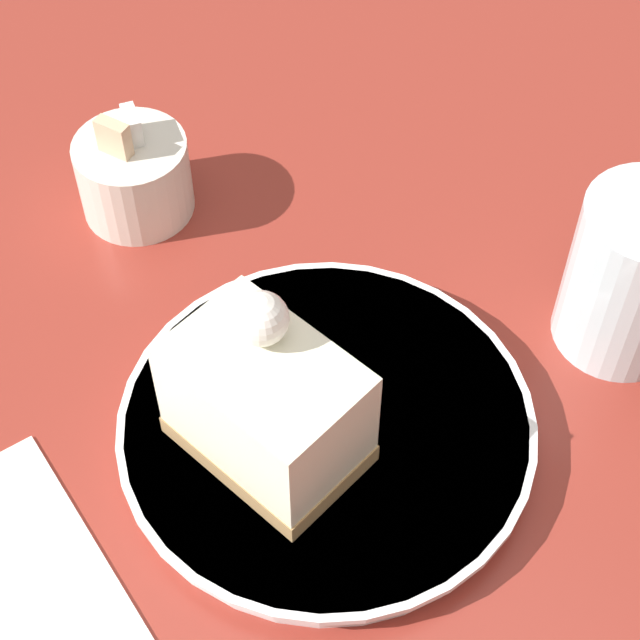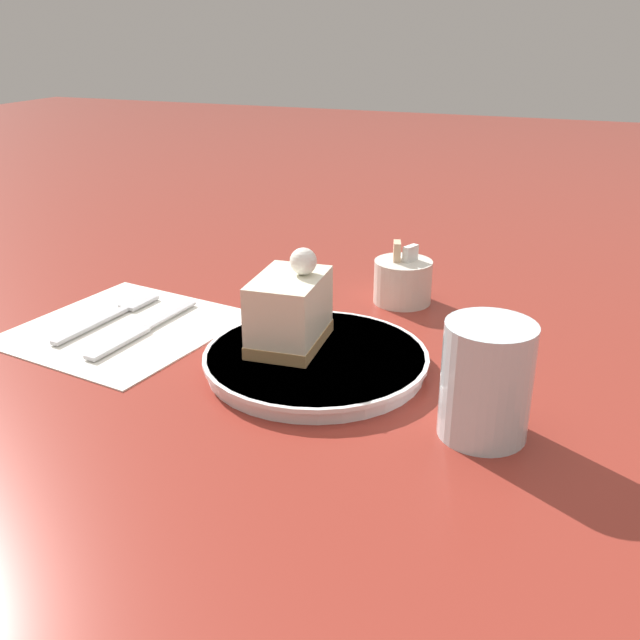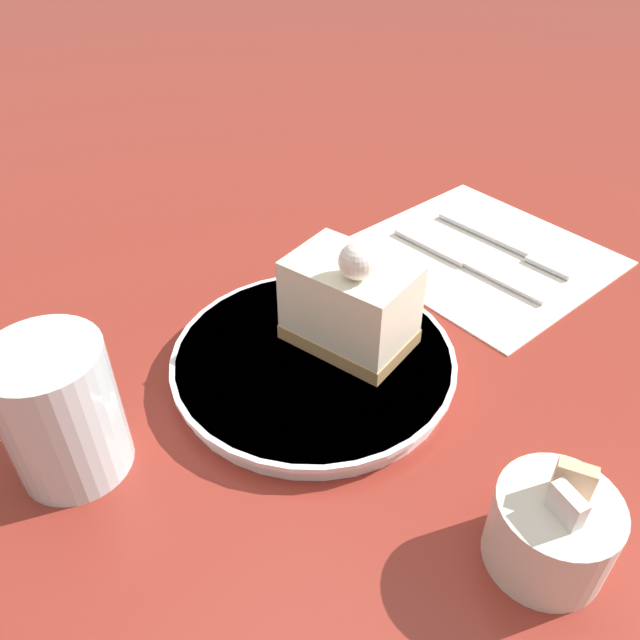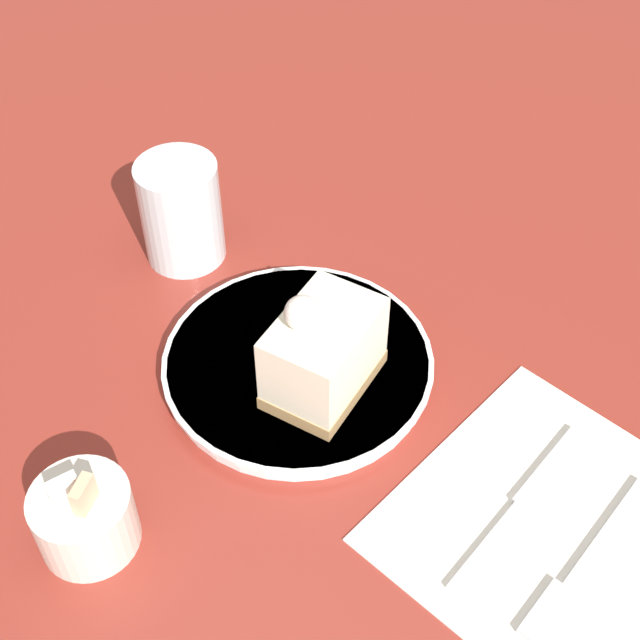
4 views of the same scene
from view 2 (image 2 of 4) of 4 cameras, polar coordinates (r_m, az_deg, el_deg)
ground_plane at (r=0.69m, az=0.12°, el=-3.41°), size 4.00×4.00×0.00m
plate at (r=0.67m, az=-0.22°, el=-3.22°), size 0.21×0.21×0.02m
cake_slice at (r=0.67m, az=-2.43°, el=0.85°), size 0.07×0.09×0.09m
napkin at (r=0.80m, az=-15.26°, el=-0.45°), size 0.23×0.24×0.00m
fork at (r=0.82m, az=-16.06°, el=0.51°), size 0.03×0.15×0.00m
knife at (r=0.76m, az=-14.54°, el=-1.05°), size 0.03×0.17×0.00m
sugar_bowl at (r=0.83m, az=6.63°, el=3.14°), size 0.07×0.07×0.07m
drinking_glass at (r=0.57m, az=13.16°, el=-4.75°), size 0.07×0.07×0.10m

